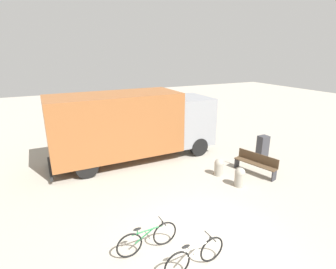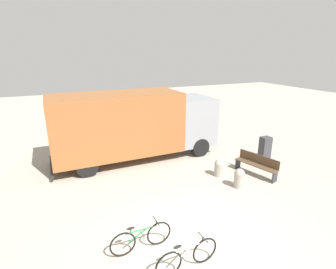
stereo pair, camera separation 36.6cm
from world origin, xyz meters
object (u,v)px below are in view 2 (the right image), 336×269
at_px(bicycle_middle, 187,257).
at_px(utility_box, 265,148).
at_px(delivery_truck, 134,123).
at_px(park_bench, 257,164).
at_px(bicycle_near, 141,238).
at_px(bollard_near_bench, 239,178).
at_px(bollard_far_bench, 219,167).

distance_m(bicycle_middle, utility_box, 8.22).
height_order(delivery_truck, park_bench, delivery_truck).
relative_size(park_bench, utility_box, 1.76).
xyz_separation_m(bicycle_near, bollard_near_bench, (4.54, 1.70, 0.04)).
bearing_deg(bollard_far_bench, delivery_truck, 128.83).
bearing_deg(delivery_truck, park_bench, -43.02).
distance_m(delivery_truck, bollard_far_bench, 4.48).
bearing_deg(utility_box, bicycle_middle, -145.62).
distance_m(bollard_near_bench, utility_box, 3.58).
height_order(park_bench, bicycle_middle, park_bench).
distance_m(bicycle_middle, bollard_far_bench, 5.31).
distance_m(delivery_truck, bollard_near_bench, 5.46).
height_order(bollard_near_bench, bollard_far_bench, bollard_near_bench).
bearing_deg(delivery_truck, bicycle_middle, -97.80).
xyz_separation_m(bicycle_middle, bollard_far_bench, (3.58, 3.91, 0.02)).
relative_size(bicycle_near, bicycle_middle, 1.00).
bearing_deg(park_bench, bollard_near_bench, 97.67).
height_order(bollard_near_bench, utility_box, utility_box).
bearing_deg(bollard_far_bench, utility_box, 12.86).
distance_m(park_bench, utility_box, 2.08).
relative_size(bollard_near_bench, utility_box, 0.71).
height_order(delivery_truck, bollard_far_bench, delivery_truck).
distance_m(bollard_near_bench, bollard_far_bench, 1.15).
bearing_deg(bicycle_near, bollard_near_bench, 19.03).
bearing_deg(utility_box, bollard_near_bench, -148.41).
height_order(bicycle_middle, bollard_far_bench, bicycle_middle).
height_order(bicycle_near, bollard_near_bench, bicycle_near).
relative_size(park_bench, bollard_near_bench, 2.48).
bearing_deg(bollard_far_bench, bicycle_near, -147.07).
bearing_deg(utility_box, delivery_truck, 156.21).
bearing_deg(bollard_near_bench, bicycle_middle, -143.47).
distance_m(bicycle_near, bollard_far_bench, 5.23).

